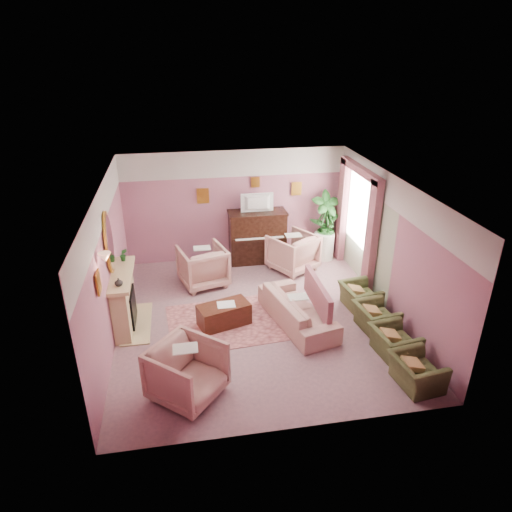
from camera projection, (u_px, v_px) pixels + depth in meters
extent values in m
cube|color=gray|center=(256.00, 318.00, 9.34)|extent=(5.50, 6.00, 0.01)
cube|color=silver|center=(256.00, 185.00, 8.15)|extent=(5.50, 6.00, 0.01)
cube|color=#7C506C|center=(235.00, 206.00, 11.42)|extent=(5.50, 0.02, 2.80)
cube|color=#7C506C|center=(295.00, 350.00, 6.07)|extent=(5.50, 0.02, 2.80)
cube|color=#7C506C|center=(108.00, 267.00, 8.31)|extent=(0.02, 6.00, 2.80)
cube|color=#7C506C|center=(391.00, 246.00, 9.17)|extent=(0.02, 6.00, 2.80)
cube|color=silver|center=(235.00, 164.00, 10.95)|extent=(5.50, 0.01, 0.65)
cube|color=#A4B094|center=(364.00, 237.00, 10.46)|extent=(0.01, 3.00, 2.15)
cube|color=#CCB981|center=(123.00, 301.00, 8.88)|extent=(0.30, 1.40, 1.10)
cube|color=black|center=(130.00, 307.00, 8.96)|extent=(0.18, 0.72, 0.68)
cube|color=#E65303|center=(133.00, 315.00, 9.04)|extent=(0.06, 0.54, 0.10)
cube|color=#CCB981|center=(121.00, 275.00, 8.64)|extent=(0.40, 1.55, 0.07)
cube|color=#CCB981|center=(137.00, 323.00, 9.14)|extent=(0.55, 1.50, 0.02)
ellipsoid|color=#AC7723|center=(109.00, 243.00, 8.33)|extent=(0.04, 0.72, 1.20)
ellipsoid|color=white|center=(110.00, 242.00, 8.33)|extent=(0.01, 0.60, 1.06)
cone|color=#E0A37A|center=(105.00, 257.00, 7.33)|extent=(0.20, 0.20, 0.16)
cube|color=black|center=(257.00, 237.00, 11.53)|extent=(1.40, 0.60, 1.30)
cube|color=black|center=(260.00, 240.00, 11.18)|extent=(1.30, 0.12, 0.06)
cube|color=white|center=(260.00, 238.00, 11.17)|extent=(1.20, 0.08, 0.02)
cube|color=black|center=(257.00, 213.00, 11.25)|extent=(1.45, 0.65, 0.04)
imported|color=black|center=(258.00, 202.00, 11.08)|extent=(0.80, 0.12, 0.48)
cube|color=#AC7723|center=(203.00, 196.00, 11.12)|extent=(0.30, 0.03, 0.38)
cube|color=#AC7723|center=(296.00, 189.00, 11.46)|extent=(0.26, 0.03, 0.34)
cube|color=#AC7723|center=(255.00, 182.00, 11.20)|extent=(0.22, 0.03, 0.26)
cube|color=#AC7723|center=(98.00, 282.00, 7.11)|extent=(0.03, 0.28, 0.36)
cube|color=silver|center=(361.00, 207.00, 10.42)|extent=(0.03, 1.40, 1.80)
cube|color=#894A55|center=(371.00, 239.00, 9.75)|extent=(0.16, 0.34, 2.60)
cube|color=#894A55|center=(342.00, 211.00, 11.39)|extent=(0.16, 0.34, 2.60)
cube|color=#894A55|center=(361.00, 170.00, 10.04)|extent=(0.16, 2.20, 0.16)
imported|color=#1B501C|center=(123.00, 255.00, 9.06)|extent=(0.16, 0.16, 0.28)
imported|color=silver|center=(119.00, 282.00, 8.15)|extent=(0.16, 0.16, 0.16)
cube|color=#A45A5C|center=(231.00, 322.00, 9.20)|extent=(2.63, 1.99, 0.01)
cube|color=#3E1B10|center=(224.00, 315.00, 9.03)|extent=(1.10, 0.77, 0.45)
cube|color=white|center=(226.00, 304.00, 8.94)|extent=(0.35, 0.28, 0.01)
imported|color=tan|center=(298.00, 304.00, 9.01)|extent=(0.69, 2.08, 0.84)
cube|color=#894A55|center=(318.00, 295.00, 8.99)|extent=(0.10, 1.57, 0.58)
imported|color=tan|center=(203.00, 264.00, 10.44)|extent=(0.99, 0.99, 1.03)
imported|color=tan|center=(293.00, 250.00, 11.12)|extent=(0.99, 0.99, 1.03)
imported|color=tan|center=(187.00, 370.00, 7.07)|extent=(0.99, 0.99, 1.03)
imported|color=#465029|center=(417.00, 367.00, 7.37)|extent=(0.57, 0.81, 0.70)
imported|color=#465029|center=(395.00, 338.00, 8.10)|extent=(0.57, 0.81, 0.70)
imported|color=#465029|center=(376.00, 314.00, 8.83)|extent=(0.57, 0.81, 0.70)
imported|color=#465029|center=(360.00, 293.00, 9.56)|extent=(0.57, 0.81, 0.70)
cylinder|color=silver|center=(324.00, 246.00, 11.78)|extent=(0.52, 0.52, 0.70)
imported|color=#1B501C|center=(325.00, 227.00, 11.56)|extent=(0.30, 0.30, 0.34)
imported|color=#1B501C|center=(331.00, 229.00, 11.50)|extent=(0.16, 0.16, 0.28)
cylinder|color=brown|center=(323.00, 251.00, 11.92)|extent=(0.34, 0.34, 0.34)
imported|color=#1B501C|center=(326.00, 219.00, 11.54)|extent=(0.76, 0.76, 1.44)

